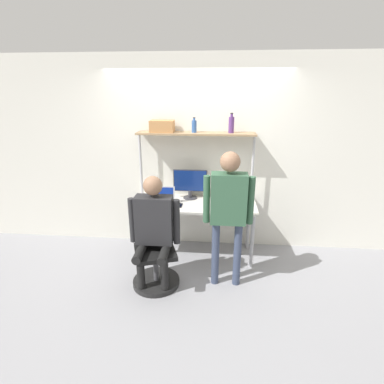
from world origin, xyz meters
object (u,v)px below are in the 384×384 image
Objects in this scene: monitor at (190,183)px; cell_phone at (179,205)px; person_seated at (154,224)px; laptop at (162,200)px; person_standing at (228,204)px; storage_box at (162,126)px; bottle_purple at (231,124)px; bottle_blue at (194,126)px; office_chair at (155,262)px.

monitor is 0.40m from cell_phone.
person_seated reaches higher than cell_phone.
person_seated is at bearing -108.48° from monitor.
person_seated is at bearing -107.74° from cell_phone.
laptop reaches higher than cell_phone.
person_standing is 1.44m from storage_box.
person_standing is 6.34× the size of bottle_purple.
cell_phone is 1.26m from bottle_purple.
person_seated is 0.87m from person_standing.
cell_phone is at bearing -8.26° from laptop.
bottle_blue reaches higher than cell_phone.
laptop is 0.24m from cell_phone.
monitor reaches higher than laptop.
person_standing is (0.84, 0.05, 0.75)m from office_chair.
storage_box is at bearing 93.03° from person_seated.
laptop is 1.06m from bottle_blue.
person_standing is (0.83, 0.10, 0.24)m from person_seated.
office_chair is at bearing 107.01° from person_seated.
monitor is at bearing 120.40° from person_standing.
person_standing is at bearing -41.57° from cell_phone.
monitor is at bearing -177.78° from bottle_blue.
cell_phone is at bearing 69.92° from office_chair.
person_seated is at bearing -111.24° from bottle_blue.
office_chair is 4.67× the size of bottle_blue.
storage_box reaches higher than person_standing.
person_standing is at bearing -62.34° from bottle_blue.
person_seated is (0.01, -0.04, 0.51)m from office_chair.
person_standing reaches higher than laptop.
bottle_blue is (0.39, 0.92, 1.50)m from office_chair.
cell_phone is at bearing -50.74° from storage_box.
monitor is 0.78m from bottle_blue.
cell_phone is (-0.11, -0.31, -0.22)m from monitor.
bottle_purple is at bearing 25.86° from cell_phone.
office_chair is 2.91× the size of storage_box.
person_standing is 5.17× the size of storage_box.
cell_phone is 0.68m from person_seated.
bottle_blue is at bearing 67.12° from office_chair.
bottle_blue is (0.17, 0.32, 1.00)m from cell_phone.
bottle_blue is 0.43m from storage_box.
bottle_purple reaches higher than monitor.
laptop is 0.24× the size of person_seated.
storage_box is at bearing 94.83° from laptop.
bottle_purple is at bearing 88.05° from person_standing.
office_chair is at bearing -133.49° from bottle_purple.
laptop is 1.34m from bottle_purple.
laptop is (-0.35, -0.28, -0.16)m from monitor.
bottle_purple is 0.91m from storage_box.
bottle_purple is (0.87, 0.92, 1.53)m from office_chair.
laptop is at bearing 171.74° from cell_phone.
person_standing is (0.86, -0.59, 0.19)m from laptop.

